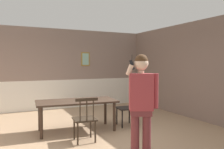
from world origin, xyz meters
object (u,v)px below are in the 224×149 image
(dining_table, at_px, (77,104))
(chair_by_doorway, at_px, (85,119))
(person_figure, at_px, (142,100))
(chair_near_window, at_px, (127,107))

(dining_table, bearing_deg, chair_by_doorway, -95.49)
(dining_table, xyz_separation_m, person_figure, (0.45, -2.10, 0.38))
(chair_near_window, bearing_deg, chair_by_doorway, 121.39)
(dining_table, distance_m, chair_near_window, 1.33)
(dining_table, xyz_separation_m, chair_by_doorway, (-0.08, -0.82, -0.17))
(dining_table, relative_size, chair_near_window, 1.98)
(chair_by_doorway, distance_m, person_figure, 1.49)
(chair_near_window, xyz_separation_m, person_figure, (-0.86, -1.97, 0.54))
(dining_table, relative_size, chair_by_doorway, 2.09)
(chair_near_window, height_order, chair_by_doorway, chair_near_window)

